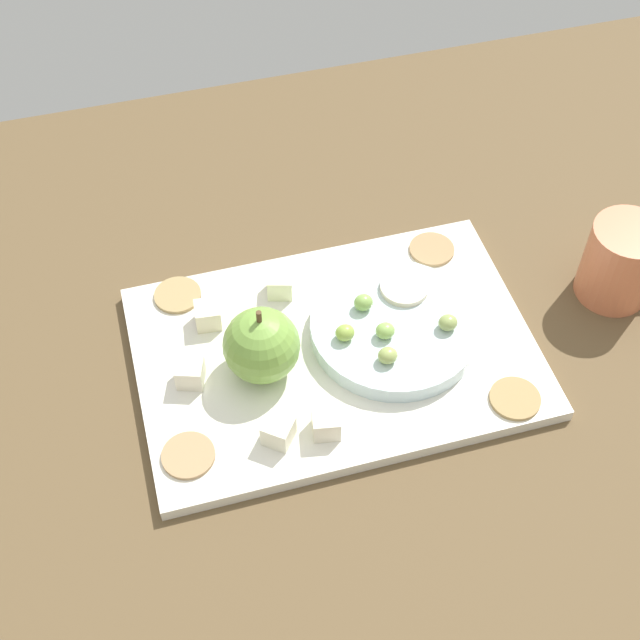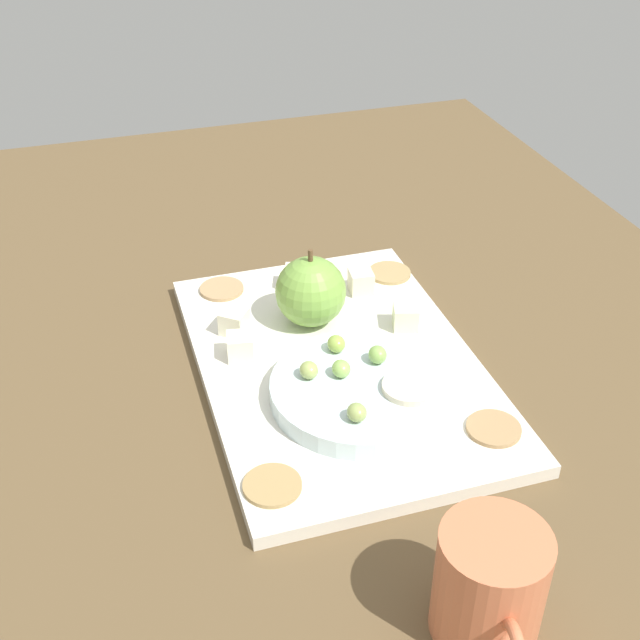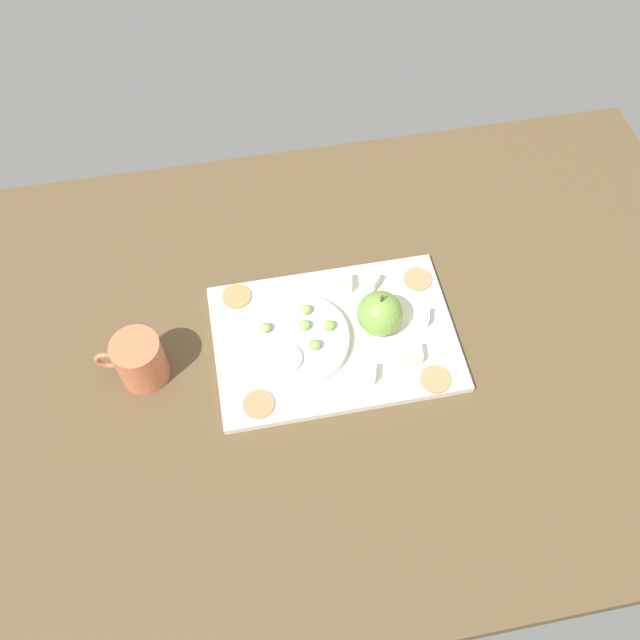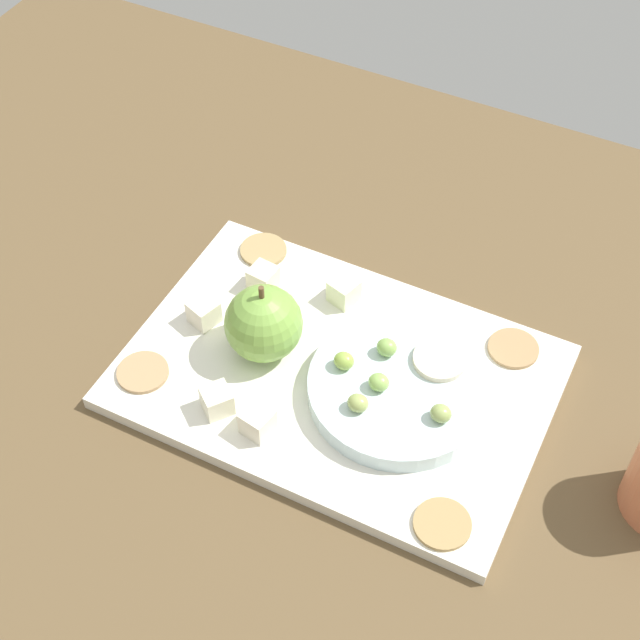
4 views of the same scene
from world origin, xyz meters
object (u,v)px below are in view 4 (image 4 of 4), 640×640
Objects in this scene: serving_dish at (399,389)px; cheese_cube_1 at (217,401)px; apple_whole at (264,324)px; grape_1 at (379,382)px; cheese_cube_0 at (340,290)px; cheese_cube_2 at (204,312)px; cheese_cube_4 at (261,423)px; grape_2 at (344,361)px; cheese_cube_3 at (263,278)px; apple_slice_0 at (440,360)px; cracker_3 at (143,372)px; grape_4 at (387,347)px; cracker_2 at (263,250)px; cracker_1 at (513,348)px; platter at (338,376)px; cracker_0 at (442,524)px; grape_3 at (358,403)px; grape_0 at (441,413)px.

serving_dish is 6.65× the size of cheese_cube_1.
grape_1 is (-11.87, 0.70, -0.98)cm from apple_whole.
cheese_cube_2 is (10.37, 8.48, 0.00)cm from cheese_cube_0.
cheese_cube_2 and cheese_cube_4 have the same top height.
grape_2 is (-8.52, -8.04, 1.42)cm from cheese_cube_1.
cheese_cube_3 and apple_slice_0 have the same top height.
grape_2 reaches higher than cracker_3.
grape_1 is at bearing 104.05° from grape_4.
cheese_cube_4 is (-4.65, 0.36, 0.00)cm from cheese_cube_1.
cracker_3 is at bearing -3.07° from cheese_cube_4.
cracker_2 is at bearing -60.66° from cheese_cube_3.
grape_1 is (8.97, 10.99, 2.44)cm from cracker_1.
serving_dish is 20.19cm from cheese_cube_2.
cheese_cube_3 is at bearing -29.28° from platter.
cheese_cube_2 is at bearing 39.28° from cheese_cube_0.
cheese_cube_3 is at bearing -32.92° from cracker_0.
cheese_cube_0 is at bearing -62.51° from grape_2.
cracker_0 is (-14.44, 10.32, 0.89)cm from platter.
platter is 15.48× the size of cheese_cube_4.
grape_3 is (-15.12, 10.41, 1.39)cm from cheese_cube_3.
cheese_cube_0 is 0.52× the size of cracker_0.
cheese_cube_1 is 0.51× the size of apple_slice_0.
cracker_0 is 2.55× the size of grape_4.
grape_1 is (-15.81, 7.56, 1.40)cm from cheese_cube_3.
cracker_0 is at bearing 176.00° from cracker_3.
grape_3 is (-11.18, 3.54, -0.99)cm from apple_whole.
cheese_cube_2 is 7.08cm from cheese_cube_3.
grape_4 reaches higher than cracker_0.
cheese_cube_0 and apple_slice_0 have the same top height.
apple_slice_0 is at bearing 162.95° from cracker_2.
cracker_1 is at bearing -144.33° from platter.
cheese_cube_3 and cheese_cube_4 have the same top height.
grape_0 is (-24.33, 12.51, 2.43)cm from cracker_2.
cracker_0 is (-25.67, 16.62, -1.04)cm from cheese_cube_3.
cheese_cube_0 and cheese_cube_3 have the same top height.
platter is at bearing -15.49° from grape_1.
cheese_cube_3 is 17.58cm from grape_1.
serving_dish is 2.65cm from grape_1.
apple_whole reaches higher than serving_dish.
grape_1 is 2.92cm from grape_3.
grape_2 reaches higher than cracker_2.
cheese_cube_0 is 0.52× the size of cracker_3.
apple_whole is 12.00cm from cracker_3.
cracker_1 is 0.98× the size of apple_slice_0.
cheese_cube_2 is at bearing -52.47° from cheese_cube_1.
grape_4 is (10.83, -12.93, 2.49)cm from cracker_0.
cheese_cube_0 is 1.32× the size of grape_1.
serving_dish is at bearing 51.98° from cracker_1.
grape_2 is at bearing 38.74° from cracker_1.
cheese_cube_2 is 1.32× the size of grape_1.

